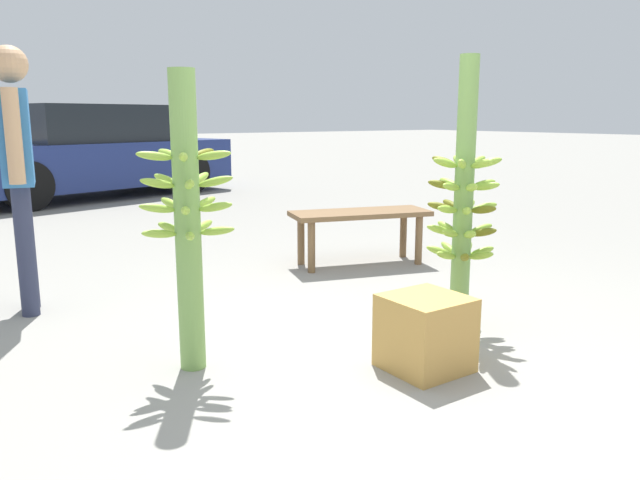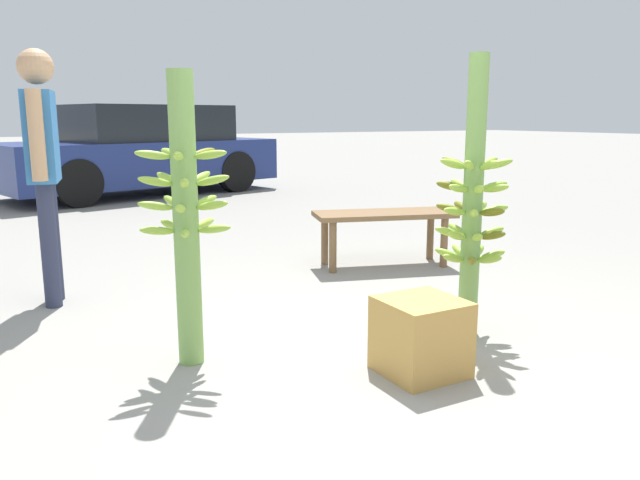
{
  "view_description": "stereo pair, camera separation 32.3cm",
  "coord_description": "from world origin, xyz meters",
  "px_view_note": "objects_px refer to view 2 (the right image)",
  "views": [
    {
      "loc": [
        -1.91,
        -2.32,
        1.23
      ],
      "look_at": [
        -0.1,
        0.29,
        0.6
      ],
      "focal_mm": 35.0,
      "sensor_mm": 36.0,
      "label": 1
    },
    {
      "loc": [
        -1.63,
        -2.49,
        1.23
      ],
      "look_at": [
        -0.1,
        0.29,
        0.6
      ],
      "focal_mm": 35.0,
      "sensor_mm": 36.0,
      "label": 2
    }
  ],
  "objects_px": {
    "banana_stalk_left": "(186,216)",
    "vendor_person": "(43,154)",
    "parked_car": "(140,151)",
    "market_bench": "(384,221)",
    "produce_crate": "(421,336)",
    "banana_stalk_center": "(473,202)"
  },
  "relations": [
    {
      "from": "banana_stalk_left",
      "to": "parked_car",
      "type": "bearing_deg",
      "value": 78.63
    },
    {
      "from": "market_bench",
      "to": "parked_car",
      "type": "distance_m",
      "value": 5.99
    },
    {
      "from": "parked_car",
      "to": "banana_stalk_center",
      "type": "bearing_deg",
      "value": 166.12
    },
    {
      "from": "banana_stalk_left",
      "to": "vendor_person",
      "type": "distance_m",
      "value": 1.53
    },
    {
      "from": "banana_stalk_left",
      "to": "produce_crate",
      "type": "height_order",
      "value": "banana_stalk_left"
    },
    {
      "from": "banana_stalk_left",
      "to": "produce_crate",
      "type": "relative_size",
      "value": 3.91
    },
    {
      "from": "market_bench",
      "to": "produce_crate",
      "type": "relative_size",
      "value": 3.31
    },
    {
      "from": "banana_stalk_center",
      "to": "parked_car",
      "type": "height_order",
      "value": "banana_stalk_center"
    },
    {
      "from": "market_bench",
      "to": "banana_stalk_center",
      "type": "bearing_deg",
      "value": -90.84
    },
    {
      "from": "banana_stalk_left",
      "to": "banana_stalk_center",
      "type": "distance_m",
      "value": 1.57
    },
    {
      "from": "produce_crate",
      "to": "vendor_person",
      "type": "bearing_deg",
      "value": 124.0
    },
    {
      "from": "vendor_person",
      "to": "market_bench",
      "type": "distance_m",
      "value": 2.61
    },
    {
      "from": "parked_car",
      "to": "produce_crate",
      "type": "bearing_deg",
      "value": 161.72
    },
    {
      "from": "vendor_person",
      "to": "market_bench",
      "type": "height_order",
      "value": "vendor_person"
    },
    {
      "from": "vendor_person",
      "to": "produce_crate",
      "type": "height_order",
      "value": "vendor_person"
    },
    {
      "from": "banana_stalk_left",
      "to": "vendor_person",
      "type": "xyz_separation_m",
      "value": [
        -0.49,
        1.43,
        0.24
      ]
    },
    {
      "from": "banana_stalk_center",
      "to": "banana_stalk_left",
      "type": "bearing_deg",
      "value": 167.85
    },
    {
      "from": "banana_stalk_left",
      "to": "parked_car",
      "type": "xyz_separation_m",
      "value": [
        1.45,
        7.21,
        -0.07
      ]
    },
    {
      "from": "banana_stalk_left",
      "to": "banana_stalk_center",
      "type": "height_order",
      "value": "banana_stalk_center"
    },
    {
      "from": "parked_car",
      "to": "market_bench",
      "type": "bearing_deg",
      "value": 171.19
    },
    {
      "from": "market_bench",
      "to": "parked_car",
      "type": "bearing_deg",
      "value": 112.7
    },
    {
      "from": "vendor_person",
      "to": "banana_stalk_left",
      "type": "bearing_deg",
      "value": -149.92
    }
  ]
}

